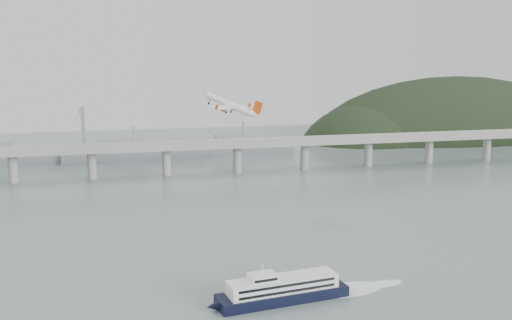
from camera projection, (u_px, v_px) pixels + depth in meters
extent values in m
plane|color=slate|center=(288.00, 277.00, 231.15)|extent=(900.00, 900.00, 0.00)
cube|color=gray|center=(209.00, 146.00, 419.01)|extent=(800.00, 22.00, 2.20)
cube|color=gray|center=(212.00, 145.00, 408.59)|extent=(800.00, 0.60, 1.80)
cube|color=gray|center=(207.00, 141.00, 428.70)|extent=(800.00, 0.60, 1.80)
cylinder|color=gray|center=(13.00, 169.00, 392.01)|extent=(6.00, 6.00, 21.00)
cylinder|color=gray|center=(92.00, 165.00, 403.14)|extent=(6.00, 6.00, 21.00)
cylinder|color=gray|center=(167.00, 162.00, 414.26)|extent=(6.00, 6.00, 21.00)
cylinder|color=gray|center=(237.00, 159.00, 425.38)|extent=(6.00, 6.00, 21.00)
cylinder|color=gray|center=(304.00, 156.00, 436.50)|extent=(6.00, 6.00, 21.00)
cylinder|color=gray|center=(368.00, 154.00, 447.62)|extent=(6.00, 6.00, 21.00)
cylinder|color=gray|center=(429.00, 151.00, 458.74)|extent=(6.00, 6.00, 21.00)
cylinder|color=gray|center=(487.00, 149.00, 469.86)|extent=(6.00, 6.00, 21.00)
ellipsoid|color=black|center=(452.00, 153.00, 610.51)|extent=(320.00, 150.00, 156.00)
ellipsoid|color=black|center=(370.00, 152.00, 578.70)|extent=(140.00, 110.00, 96.00)
cube|color=slate|center=(1.00, 159.00, 455.60)|extent=(95.67, 20.15, 8.00)
cube|color=slate|center=(135.00, 155.00, 473.06)|extent=(110.55, 21.43, 8.00)
cube|color=slate|center=(120.00, 146.00, 469.15)|extent=(39.01, 16.73, 8.00)
cylinder|color=slate|center=(134.00, 135.00, 470.13)|extent=(1.60, 1.60, 14.00)
cube|color=slate|center=(243.00, 149.00, 502.65)|extent=(85.00, 13.60, 8.00)
cube|color=slate|center=(233.00, 140.00, 499.30)|extent=(29.75, 11.90, 8.00)
cylinder|color=slate|center=(243.00, 130.00, 499.72)|extent=(1.60, 1.60, 14.00)
cube|color=slate|center=(83.00, 131.00, 494.75)|extent=(3.00, 3.00, 40.00)
cube|color=slate|center=(81.00, 110.00, 481.88)|extent=(3.00, 28.00, 3.00)
cube|color=black|center=(282.00, 295.00, 209.23)|extent=(48.02, 17.73, 3.75)
cone|color=black|center=(213.00, 306.00, 200.25)|extent=(5.17, 4.37, 3.75)
cube|color=white|center=(283.00, 284.00, 208.46)|extent=(40.32, 14.82, 4.69)
cube|color=black|center=(288.00, 285.00, 203.89)|extent=(35.31, 5.15, 0.94)
cube|color=black|center=(288.00, 292.00, 204.31)|extent=(35.31, 5.15, 0.94)
cube|color=black|center=(277.00, 276.00, 212.58)|extent=(35.31, 5.15, 0.94)
cube|color=black|center=(277.00, 282.00, 212.99)|extent=(35.31, 5.15, 0.94)
cube|color=white|center=(263.00, 277.00, 205.15)|extent=(10.21, 7.82, 2.44)
cube|color=black|center=(266.00, 281.00, 202.09)|extent=(8.37, 1.30, 0.94)
cylinder|color=white|center=(263.00, 269.00, 204.60)|extent=(0.53, 0.53, 3.75)
ellipsoid|color=white|center=(348.00, 289.00, 218.88)|extent=(28.64, 17.17, 0.19)
ellipsoid|color=white|center=(379.00, 284.00, 223.54)|extent=(21.01, 9.53, 0.19)
cylinder|color=white|center=(229.00, 105.00, 304.97)|extent=(21.36, 21.45, 11.79)
cone|color=white|center=(205.00, 94.00, 311.09)|extent=(5.85, 5.80, 4.57)
cone|color=white|center=(255.00, 115.00, 298.52)|extent=(6.58, 6.31, 4.87)
cube|color=white|center=(230.00, 107.00, 304.85)|extent=(25.09, 27.84, 3.46)
cube|color=white|center=(254.00, 113.00, 298.71)|extent=(9.87, 10.73, 1.77)
cube|color=#E54A0F|center=(258.00, 108.00, 297.45)|extent=(4.96, 4.09, 7.33)
cylinder|color=#E54A0F|center=(232.00, 108.00, 310.45)|extent=(4.80, 4.78, 3.41)
cylinder|color=black|center=(229.00, 107.00, 311.26)|extent=(2.25, 2.20, 2.22)
cube|color=white|center=(233.00, 106.00, 310.19)|extent=(2.17, 1.92, 1.87)
cylinder|color=#E54A0F|center=(222.00, 109.00, 301.15)|extent=(4.80, 4.78, 3.41)
cylinder|color=black|center=(218.00, 107.00, 301.95)|extent=(2.25, 2.20, 2.22)
cube|color=white|center=(222.00, 107.00, 300.88)|extent=(2.17, 1.92, 1.87)
cylinder|color=black|center=(232.00, 110.00, 307.53)|extent=(1.09, 0.88, 2.33)
cylinder|color=black|center=(231.00, 112.00, 307.83)|extent=(1.29, 1.15, 1.36)
cylinder|color=black|center=(226.00, 110.00, 303.14)|extent=(1.09, 0.88, 2.33)
cylinder|color=black|center=(226.00, 112.00, 303.43)|extent=(1.29, 1.15, 1.36)
cylinder|color=black|center=(209.00, 101.00, 310.31)|extent=(1.09, 0.88, 2.33)
cylinder|color=black|center=(209.00, 103.00, 310.60)|extent=(1.29, 1.15, 1.36)
cube|color=#E54A0F|center=(249.00, 105.00, 318.14)|extent=(1.83, 1.52, 2.69)
cube|color=#E54A0F|center=(217.00, 107.00, 289.39)|extent=(1.83, 1.52, 2.69)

